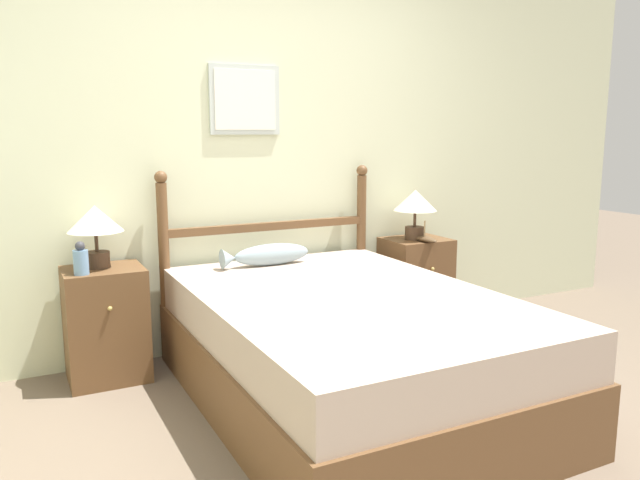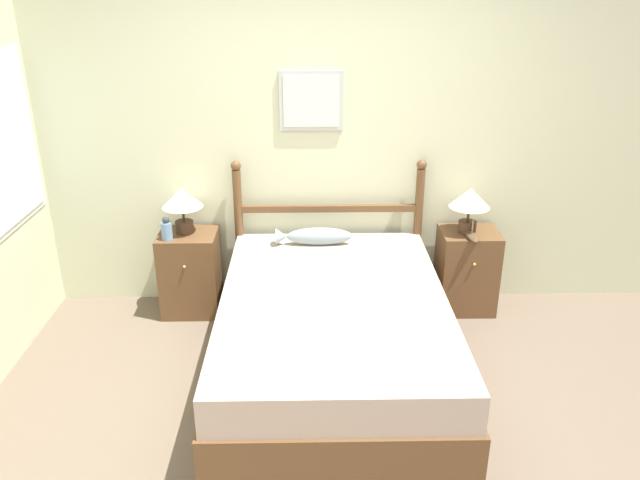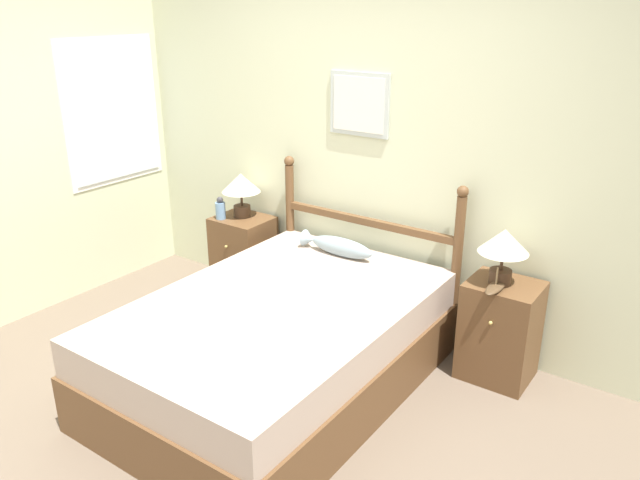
% 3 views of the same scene
% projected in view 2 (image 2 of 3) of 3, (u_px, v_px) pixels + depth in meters
% --- Properties ---
extents(ground_plane, '(16.00, 16.00, 0.00)m').
position_uv_depth(ground_plane, '(333.00, 437.00, 3.51)').
color(ground_plane, brown).
extents(wall_back, '(6.40, 0.08, 2.55)m').
position_uv_depth(wall_back, '(325.00, 141.00, 4.60)').
color(wall_back, beige).
rests_on(wall_back, ground_plane).
extents(bed, '(1.43, 2.09, 0.58)m').
position_uv_depth(bed, '(333.00, 337.00, 3.96)').
color(bed, brown).
rests_on(bed, ground_plane).
extents(headboard, '(1.44, 0.08, 1.16)m').
position_uv_depth(headboard, '(329.00, 226.00, 4.75)').
color(headboard, brown).
rests_on(headboard, ground_plane).
extents(nightstand_left, '(0.43, 0.39, 0.64)m').
position_uv_depth(nightstand_left, '(191.00, 273.00, 4.73)').
color(nightstand_left, brown).
rests_on(nightstand_left, ground_plane).
extents(nightstand_right, '(0.43, 0.39, 0.64)m').
position_uv_depth(nightstand_right, '(466.00, 270.00, 4.77)').
color(nightstand_right, brown).
rests_on(nightstand_right, ground_plane).
extents(table_lamp_left, '(0.30, 0.30, 0.35)m').
position_uv_depth(table_lamp_left, '(182.00, 201.00, 4.54)').
color(table_lamp_left, '#422D1E').
rests_on(table_lamp_left, nightstand_left).
extents(table_lamp_right, '(0.30, 0.30, 0.35)m').
position_uv_depth(table_lamp_right, '(470.00, 201.00, 4.53)').
color(table_lamp_right, '#422D1E').
rests_on(table_lamp_right, nightstand_right).
extents(bottle, '(0.08, 0.08, 0.18)m').
position_uv_depth(bottle, '(167.00, 230.00, 4.48)').
color(bottle, '#668CB2').
rests_on(bottle, nightstand_left).
extents(model_boat, '(0.08, 0.26, 0.14)m').
position_uv_depth(model_boat, '(472.00, 235.00, 4.53)').
color(model_boat, '#4C3823').
rests_on(model_boat, nightstand_right).
extents(fish_pillow, '(0.56, 0.12, 0.13)m').
position_uv_depth(fish_pillow, '(314.00, 236.00, 4.56)').
color(fish_pillow, '#8499A3').
rests_on(fish_pillow, bed).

